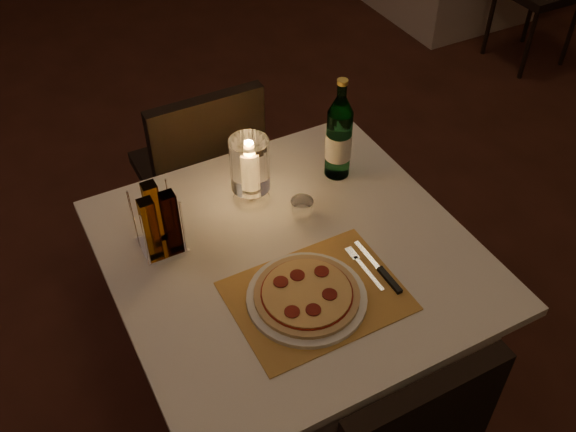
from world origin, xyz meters
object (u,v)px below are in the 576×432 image
hurricane_candle (250,167)px  chair_far (202,165)px  tumbler (302,210)px  water_bottle (339,138)px  pizza (307,294)px  main_table (291,329)px  plate (307,298)px

hurricane_candle → chair_far: bearing=89.2°
tumbler → water_bottle: water_bottle is taller
pizza → main_table: bearing=74.5°
chair_far → hurricane_candle: size_ratio=3.94×
main_table → tumbler: size_ratio=14.63×
hurricane_candle → water_bottle: bearing=-1.4°
water_bottle → plate: bearing=-129.4°
water_bottle → pizza: bearing=-129.4°
tumbler → water_bottle: (0.20, 0.14, 0.11)m
tumbler → water_bottle: 0.27m
pizza → water_bottle: 0.56m
main_table → plate: bearing=-105.5°
plate → tumbler: bearing=63.5°
main_table → water_bottle: 0.63m
main_table → plate: plate is taller
plate → water_bottle: size_ratio=0.92×
pizza → chair_far: bearing=86.8°
chair_far → water_bottle: bearing=-57.9°
chair_far → plate: chair_far is taller
plate → pizza: size_ratio=1.14×
tumbler → hurricane_candle: size_ratio=0.30×
tumbler → chair_far: bearing=98.7°
chair_far → hurricane_candle: hurricane_candle is taller
main_table → pizza: bearing=-105.5°
plate → hurricane_candle: size_ratio=1.40×
tumbler → hurricane_candle: 0.20m
pizza → tumbler: bearing=63.5°
plate → water_bottle: water_bottle is taller
plate → hurricane_candle: hurricane_candle is taller
plate → pizza: (-0.00, 0.00, 0.02)m
plate → tumbler: tumbler is taller
main_table → hurricane_candle: size_ratio=4.38×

